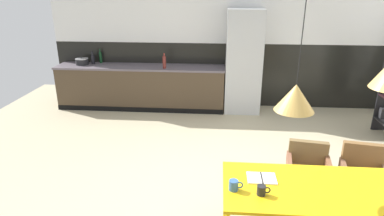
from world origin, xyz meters
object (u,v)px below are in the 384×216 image
(mug_glass_clear, at_px, (234,185))
(mug_white_ceramic, at_px, (262,190))
(pendant_lamp_over_table_near, at_px, (295,98))
(bottle_wine_green, at_px, (164,62))
(bottle_oil_tall, at_px, (101,57))
(armchair_facing_counter, at_px, (308,165))
(bottle_spice_small, at_px, (93,59))
(dining_table, at_px, (327,192))
(cooking_pot, at_px, (82,61))
(open_book, at_px, (262,178))
(refrigerator_column, at_px, (243,62))
(armchair_far_side, at_px, (363,171))

(mug_glass_clear, distance_m, mug_white_ceramic, 0.25)
(pendant_lamp_over_table_near, bearing_deg, mug_white_ceramic, -147.13)
(bottle_wine_green, distance_m, bottle_oil_tall, 1.50)
(armchair_facing_counter, xyz_separation_m, bottle_spice_small, (-3.76, 3.19, 0.54))
(dining_table, relative_size, cooking_pot, 6.99)
(mug_glass_clear, bearing_deg, bottle_wine_green, 107.93)
(dining_table, relative_size, bottle_oil_tall, 6.20)
(armchair_facing_counter, distance_m, pendant_lamp_over_table_near, 1.49)
(open_book, distance_m, bottle_oil_tall, 5.05)
(mug_white_ceramic, bearing_deg, bottle_wine_green, 110.83)
(refrigerator_column, distance_m, pendant_lamp_over_table_near, 3.99)
(dining_table, xyz_separation_m, bottle_spice_small, (-3.69, 4.07, 0.32))
(cooking_pot, bearing_deg, bottle_spice_small, 22.09)
(mug_glass_clear, xyz_separation_m, pendant_lamp_over_table_near, (0.47, 0.10, 0.81))
(refrigerator_column, distance_m, cooking_pot, 3.37)
(cooking_pot, xyz_separation_m, bottle_oil_tall, (0.34, 0.19, 0.06))
(armchair_far_side, height_order, bottle_oil_tall, bottle_oil_tall)
(armchair_facing_counter, distance_m, bottle_spice_small, 4.96)
(cooking_pot, bearing_deg, mug_white_ceramic, -51.55)
(armchair_facing_counter, distance_m, bottle_wine_green, 3.68)
(armchair_facing_counter, height_order, cooking_pot, cooking_pot)
(bottle_oil_tall, bearing_deg, mug_white_ceramic, -55.76)
(cooking_pot, bearing_deg, bottle_oil_tall, 29.33)
(mug_glass_clear, relative_size, mug_white_ceramic, 1.07)
(mug_white_ceramic, bearing_deg, cooking_pot, 128.45)
(mug_glass_clear, height_order, bottle_wine_green, bottle_wine_green)
(refrigerator_column, bearing_deg, armchair_facing_counter, -79.05)
(armchair_facing_counter, relative_size, pendant_lamp_over_table_near, 0.63)
(armchair_facing_counter, height_order, bottle_wine_green, bottle_wine_green)
(dining_table, bearing_deg, bottle_oil_tall, 130.40)
(bottle_spice_small, height_order, pendant_lamp_over_table_near, pendant_lamp_over_table_near)
(bottle_oil_tall, bearing_deg, dining_table, -49.60)
(mug_white_ceramic, bearing_deg, dining_table, 13.74)
(refrigerator_column, relative_size, armchair_facing_counter, 2.85)
(dining_table, xyz_separation_m, armchair_facing_counter, (0.07, 0.88, -0.22))
(armchair_far_side, bearing_deg, cooking_pot, -25.32)
(dining_table, xyz_separation_m, bottle_oil_tall, (-3.55, 4.18, 0.33))
(dining_table, height_order, cooking_pot, cooking_pot)
(cooking_pot, bearing_deg, armchair_far_side, -35.15)
(bottle_wine_green, height_order, bottle_spice_small, bottle_wine_green)
(dining_table, height_order, pendant_lamp_over_table_near, pendant_lamp_over_table_near)
(armchair_facing_counter, height_order, open_book, open_book)
(open_book, xyz_separation_m, bottle_wine_green, (-1.53, 3.68, 0.29))
(refrigerator_column, relative_size, cooking_pot, 7.62)
(open_book, height_order, bottle_oil_tall, bottle_oil_tall)
(bottle_oil_tall, relative_size, bottle_spice_small, 1.14)
(mug_white_ceramic, bearing_deg, bottle_spice_small, 126.11)
(bottle_oil_tall, xyz_separation_m, bottle_spice_small, (-0.13, -0.11, -0.02))
(dining_table, relative_size, pendant_lamp_over_table_near, 1.64)
(armchair_facing_counter, relative_size, mug_glass_clear, 5.60)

